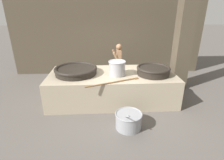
% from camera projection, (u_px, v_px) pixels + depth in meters
% --- Properties ---
extents(ground_plane, '(60.00, 60.00, 0.00)m').
position_uv_depth(ground_plane, '(112.00, 99.00, 5.83)').
color(ground_plane, '#56514C').
extents(back_wall, '(8.42, 0.24, 4.39)m').
position_uv_depth(back_wall, '(108.00, 24.00, 7.55)').
color(back_wall, '#4C4233').
rests_on(back_wall, ground_plane).
extents(support_pillar, '(0.50, 0.50, 4.39)m').
position_uv_depth(support_pillar, '(185.00, 28.00, 5.93)').
color(support_pillar, '#4C4233').
rests_on(support_pillar, ground_plane).
extents(hearth_platform, '(3.94, 1.75, 0.91)m').
position_uv_depth(hearth_platform, '(112.00, 86.00, 5.66)').
color(hearth_platform, tan).
rests_on(hearth_platform, ground_plane).
extents(giant_wok_near, '(1.32, 1.32, 0.22)m').
position_uv_depth(giant_wok_near, '(76.00, 70.00, 5.41)').
color(giant_wok_near, black).
rests_on(giant_wok_near, hearth_platform).
extents(giant_wok_far, '(1.02, 1.02, 0.25)m').
position_uv_depth(giant_wok_far, '(153.00, 70.00, 5.35)').
color(giant_wok_far, black).
rests_on(giant_wok_far, hearth_platform).
extents(stock_pot, '(0.52, 0.52, 0.45)m').
position_uv_depth(stock_pot, '(117.00, 68.00, 5.25)').
color(stock_pot, '#9E9EA3').
rests_on(stock_pot, hearth_platform).
extents(stirring_paddle, '(1.51, 0.65, 0.04)m').
position_uv_depth(stirring_paddle, '(115.00, 82.00, 4.79)').
color(stirring_paddle, brown).
rests_on(stirring_paddle, hearth_platform).
extents(cook, '(0.37, 0.57, 1.58)m').
position_uv_depth(cook, '(118.00, 62.00, 6.82)').
color(cook, '#8C6647').
rests_on(cook, ground_plane).
extents(prep_bowl_vegetables, '(0.68, 0.86, 0.67)m').
position_uv_depth(prep_bowl_vegetables, '(129.00, 120.00, 4.34)').
color(prep_bowl_vegetables, gray).
rests_on(prep_bowl_vegetables, ground_plane).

